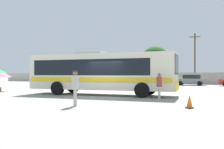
{
  "coord_description": "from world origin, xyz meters",
  "views": [
    {
      "loc": [
        8.72,
        -15.76,
        1.61
      ],
      "look_at": [
        -1.32,
        3.64,
        1.57
      ],
      "focal_mm": 40.63,
      "sensor_mm": 36.0,
      "label": 1
    }
  ],
  "objects": [
    {
      "name": "parked_car_third_grey",
      "position": [
        2.16,
        21.22,
        0.8
      ],
      "size": [
        4.37,
        2.23,
        1.51
      ],
      "color": "slate",
      "rests_on": "ground_plane"
    },
    {
      "name": "roadside_tree_left",
      "position": [
        -16.83,
        30.73,
        4.65
      ],
      "size": [
        3.38,
        3.38,
        6.12
      ],
      "color": "brown",
      "rests_on": "ground_plane"
    },
    {
      "name": "coach_bus_cream_yellow",
      "position": [
        -1.11,
        1.14,
        1.8
      ],
      "size": [
        11.59,
        4.0,
        3.36
      ],
      "color": "silver",
      "rests_on": "ground_plane"
    },
    {
      "name": "attendant_by_bus_door",
      "position": [
        4.07,
        -0.31,
        0.94
      ],
      "size": [
        0.42,
        0.42,
        1.67
      ],
      "color": "#B7B2A8",
      "rests_on": "ground_plane"
    },
    {
      "name": "parked_car_leftmost_dark_blue",
      "position": [
        -10.67,
        21.23,
        0.8
      ],
      "size": [
        4.3,
        2.18,
        1.53
      ],
      "color": "navy",
      "rests_on": "ground_plane"
    },
    {
      "name": "roadside_tree_midleft",
      "position": [
        -5.85,
        30.04,
        4.63
      ],
      "size": [
        5.03,
        5.03,
        6.78
      ],
      "color": "brown",
      "rests_on": "ground_plane"
    },
    {
      "name": "traffic_cone_on_apron",
      "position": [
        6.49,
        -3.51,
        0.31
      ],
      "size": [
        0.36,
        0.36,
        0.64
      ],
      "color": "black",
      "rests_on": "ground_plane"
    },
    {
      "name": "perimeter_wall",
      "position": [
        0.0,
        25.68,
        0.93
      ],
      "size": [
        80.0,
        0.3,
        1.85
      ],
      "primitive_type": "cube",
      "color": "#B2AD9E",
      "rests_on": "ground_plane"
    },
    {
      "name": "ground_plane",
      "position": [
        0.0,
        10.0,
        0.0
      ],
      "size": [
        300.0,
        300.0,
        0.0
      ],
      "primitive_type": "plane",
      "color": "gray"
    },
    {
      "name": "parked_car_second_dark_blue",
      "position": [
        -4.36,
        22.23,
        0.77
      ],
      "size": [
        4.11,
        2.11,
        1.46
      ],
      "color": "navy",
      "rests_on": "ground_plane"
    },
    {
      "name": "utility_pole_far",
      "position": [
        1.45,
        29.04,
        4.46
      ],
      "size": [
        1.76,
        0.64,
        8.55
      ],
      "color": "#4C3823",
      "rests_on": "ground_plane"
    },
    {
      "name": "passenger_waiting_on_apron",
      "position": [
        1.28,
        -5.38,
        1.02
      ],
      "size": [
        0.5,
        0.5,
        1.8
      ],
      "color": "#B7B2A8",
      "rests_on": "ground_plane"
    }
  ]
}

